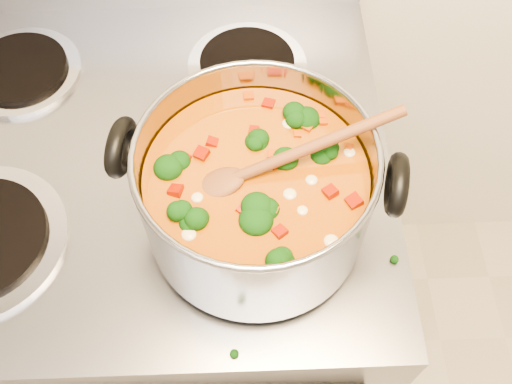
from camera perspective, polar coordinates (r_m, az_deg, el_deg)
electric_range at (r=1.26m, az=-8.84°, el=-7.66°), size 0.77×0.70×1.08m
stockpot at (r=0.70m, az=0.02°, el=-0.01°), size 0.35×0.28×0.17m
wooden_spoon at (r=0.65m, az=0.99°, el=2.67°), size 0.25×0.09×0.08m
cooktop_crumbs at (r=0.82m, az=2.47°, el=2.12°), size 0.40×0.10×0.01m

